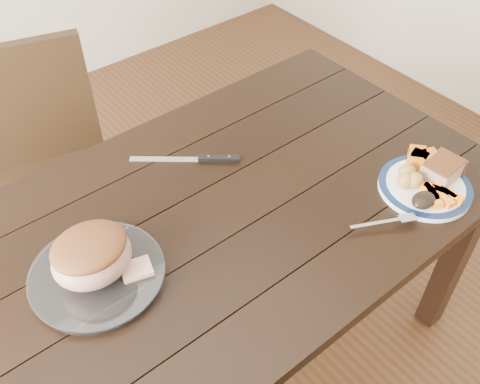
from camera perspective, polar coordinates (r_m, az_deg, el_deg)
ground at (r=2.02m, az=-2.23°, el=-17.08°), size 4.00×4.00×0.00m
dining_table at (r=1.47m, az=-2.93°, el=-4.90°), size 1.60×0.91×0.75m
chair_far at (r=2.00m, az=-19.74°, el=2.96°), size 0.52×0.53×0.93m
dinner_plate at (r=1.54m, az=19.09°, el=0.47°), size 0.25×0.25×0.02m
plate_rim at (r=1.54m, az=19.16°, el=0.70°), size 0.25×0.25×0.02m
serving_platter at (r=1.31m, az=-14.94°, el=-8.60°), size 0.31×0.31×0.02m
pork_slice at (r=1.56m, az=20.73°, el=2.19°), size 0.11×0.09×0.05m
roasted_potatoes at (r=1.51m, az=17.59°, el=1.52°), size 0.08×0.08×0.04m
carrot_batons at (r=1.50m, az=20.51°, el=-0.26°), size 0.08×0.11×0.02m
pumpkin_wedges at (r=1.58m, az=18.74°, el=3.43°), size 0.09×0.09×0.04m
dark_mushroom at (r=1.47m, az=18.99°, el=-0.81°), size 0.07×0.05×0.03m
fork at (r=1.41m, az=15.55°, el=-3.06°), size 0.17×0.09×0.00m
roast_joint at (r=1.26m, az=-15.51°, el=-6.73°), size 0.18×0.16×0.12m
cut_slice at (r=1.28m, az=-10.97°, el=-8.15°), size 0.08×0.07×0.02m
carving_knife at (r=1.55m, az=-3.72°, el=3.56°), size 0.26×0.22×0.01m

